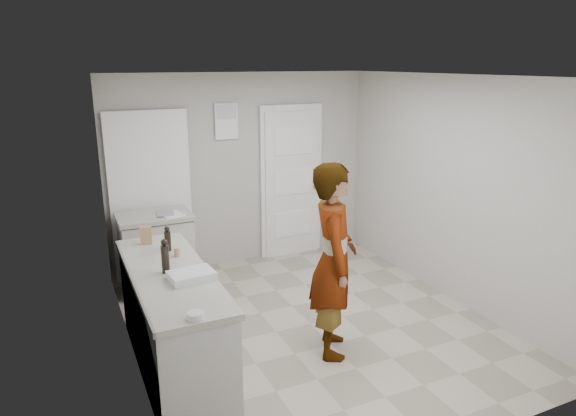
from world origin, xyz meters
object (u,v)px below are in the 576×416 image
baking_dish (192,276)px  cake_mix_box (146,235)px  person (334,261)px  oil_cruet_b (165,257)px  spice_jar (177,252)px  egg_bowl (196,316)px  oil_cruet_a (168,239)px

baking_dish → cake_mix_box: bearing=100.5°
person → oil_cruet_b: person is taller
oil_cruet_b → baking_dish: oil_cruet_b is taller
cake_mix_box → oil_cruet_b: bearing=-78.4°
oil_cruet_b → baking_dish: size_ratio=0.79×
spice_jar → egg_bowl: 1.23m
cake_mix_box → baking_dish: size_ratio=0.47×
oil_cruet_b → egg_bowl: size_ratio=2.57×
person → egg_bowl: person is taller
oil_cruet_a → baking_dish: oil_cruet_a is taller
person → egg_bowl: 1.54m
baking_dish → oil_cruet_a: bearing=92.5°
oil_cruet_a → person: bearing=-31.9°
person → cake_mix_box: 1.82m
person → oil_cruet_b: (-1.44, 0.30, 0.17)m
person → spice_jar: 1.42m
cake_mix_box → spice_jar: 0.49m
spice_jar → oil_cruet_b: 0.39m
spice_jar → oil_cruet_b: bearing=-116.9°
oil_cruet_a → egg_bowl: oil_cruet_a is taller
cake_mix_box → oil_cruet_b: 0.79m
oil_cruet_a → baking_dish: 0.74m
person → oil_cruet_b: 1.48m
person → oil_cruet_a: person is taller
oil_cruet_a → oil_cruet_b: bearing=-104.0°
cake_mix_box → egg_bowl: (0.04, -1.67, -0.07)m
cake_mix_box → oil_cruet_a: size_ratio=0.74×
person → baking_dish: bearing=110.4°
oil_cruet_b → egg_bowl: bearing=-89.0°
spice_jar → oil_cruet_a: size_ratio=0.34×
oil_cruet_a → oil_cruet_b: 0.53m
oil_cruet_b → egg_bowl: (0.02, -0.88, -0.12)m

